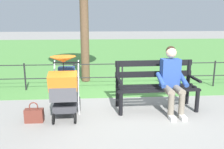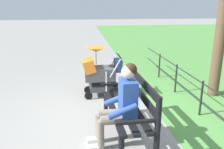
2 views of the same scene
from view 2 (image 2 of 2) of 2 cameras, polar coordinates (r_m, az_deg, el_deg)
name	(u,v)px [view 2 (image 2 of 2)]	position (r m, az deg, el deg)	size (l,w,h in m)	color
ground_plane	(119,120)	(4.44, 1.76, -11.02)	(60.00, 60.00, 0.00)	gray
park_bench	(132,105)	(3.78, 4.79, -7.36)	(1.62, 0.65, 0.96)	black
person_on_bench	(120,103)	(3.45, 2.08, -6.98)	(0.54, 0.74, 1.28)	slate
stroller	(100,71)	(5.35, -3.04, 0.74)	(0.52, 0.90, 1.15)	black
handbag	(92,84)	(5.99, -4.96, -2.20)	(0.32, 0.14, 0.37)	brown
park_fence	(209,101)	(4.54, 22.55, -5.88)	(7.44, 0.04, 0.70)	black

